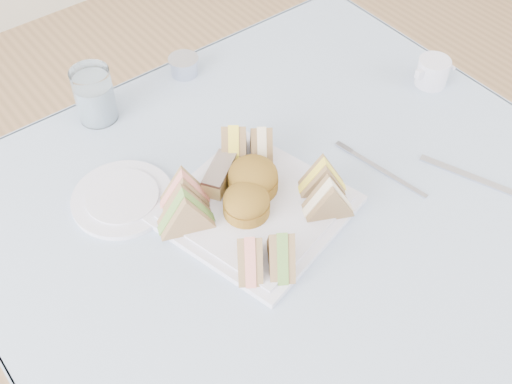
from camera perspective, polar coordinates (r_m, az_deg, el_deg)
table at (r=1.38m, az=3.94°, el=-12.53°), size 0.90×0.90×0.74m
tablecloth at (r=1.07m, az=4.96°, el=-2.84°), size 1.02×1.02×0.01m
serving_plate at (r=1.08m, az=0.00°, el=-1.55°), size 0.33×0.33×0.01m
sandwich_fl_a at (r=0.97m, az=-0.56°, el=-5.33°), size 0.08×0.09×0.07m
sandwich_fl_b at (r=0.97m, az=2.27°, el=-5.00°), size 0.08×0.09×0.07m
sandwich_fr_a at (r=1.08m, az=5.99°, el=1.47°), size 0.09×0.08×0.07m
sandwich_fr_b at (r=1.04m, az=6.51°, el=-0.42°), size 0.09×0.07×0.07m
sandwich_bl_a at (r=1.02m, az=-6.31°, el=-1.50°), size 0.10×0.07×0.08m
sandwich_bl_b at (r=1.06m, az=-6.43°, el=0.35°), size 0.09×0.07×0.07m
sandwich_br_a at (r=1.13m, az=0.49°, el=4.45°), size 0.08×0.09×0.07m
sandwich_br_b at (r=1.12m, az=-1.97°, el=4.40°), size 0.09×0.10×0.08m
scone_left at (r=1.04m, az=-0.86°, el=-0.93°), size 0.10×0.10×0.05m
scone_right at (r=1.08m, az=-0.27°, el=1.29°), size 0.12×0.12×0.06m
pastry_slice at (r=1.09m, az=-3.24°, el=1.50°), size 0.09×0.07×0.04m
side_plate at (r=1.12m, az=-11.78°, el=-0.57°), size 0.20×0.20×0.01m
water_glass at (r=1.25m, az=-14.18°, el=8.37°), size 0.08×0.08×0.11m
tea_strainer at (r=1.35m, az=-6.42°, el=11.00°), size 0.07×0.07×0.03m
knife at (r=1.19m, az=18.45°, el=1.33°), size 0.08×0.18×0.00m
fork at (r=1.16m, az=11.64°, el=1.59°), size 0.04×0.16×0.00m
creamer_jug at (r=1.35m, az=15.42°, el=10.26°), size 0.07×0.07×0.06m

